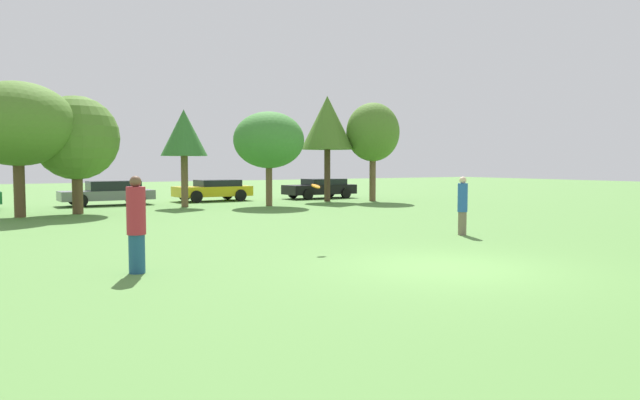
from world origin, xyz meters
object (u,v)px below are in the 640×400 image
object	(u,v)px
parked_car_black	(320,188)
tree_1	(17,124)
person_thrower	(136,224)
parked_car_grey	(109,192)
parked_car_yellow	(214,190)
frisbee	(316,186)
tree_2	(76,138)
tree_3	(184,134)
person_catcher	(463,205)
tree_4	(269,140)
tree_5	(327,123)
tree_6	(373,133)

from	to	relation	value
parked_car_black	tree_1	bearing A→B (deg)	14.24
tree_1	person_thrower	bearing A→B (deg)	-85.70
parked_car_grey	parked_car_yellow	distance (m)	5.84
person_thrower	frisbee	size ratio (longest dim) A/B	7.96
tree_1	tree_2	xyz separation A→B (m)	(2.22, 0.50, -0.49)
tree_3	person_thrower	bearing A→B (deg)	-110.86
tree_3	parked_car_grey	bearing A→B (deg)	132.63
person_catcher	tree_1	distance (m)	17.42
person_catcher	tree_1	xyz separation A→B (m)	(-10.92, 13.29, 2.79)
parked_car_grey	person_thrower	bearing A→B (deg)	78.87
tree_4	tree_5	distance (m)	4.67
tree_5	parked_car_grey	world-z (taller)	tree_5
parked_car_yellow	parked_car_black	xyz separation A→B (m)	(6.58, -0.88, -0.01)
tree_1	tree_4	world-z (taller)	tree_1
tree_1	tree_5	bearing A→B (deg)	7.39
person_catcher	parked_car_grey	size ratio (longest dim) A/B	0.38
tree_5	parked_car_yellow	world-z (taller)	tree_5
parked_car_yellow	person_thrower	bearing A→B (deg)	64.02
parked_car_grey	parked_car_yellow	world-z (taller)	parked_car_grey
tree_1	tree_2	size ratio (longest dim) A/B	1.08
tree_5	tree_3	bearing A→B (deg)	-179.55
tree_2	tree_4	xyz separation A→B (m)	(9.07, 0.13, 0.10)
parked_car_yellow	person_catcher	bearing A→B (deg)	90.53
parked_car_yellow	parked_car_black	distance (m)	6.64
person_thrower	tree_1	size ratio (longest dim) A/B	0.35
tree_6	person_thrower	bearing A→B (deg)	-137.64
tree_2	person_thrower	bearing A→B (deg)	-94.33
tree_4	parked_car_black	bearing A→B (deg)	36.80
parked_car_grey	parked_car_yellow	size ratio (longest dim) A/B	1.07
parked_car_yellow	parked_car_black	bearing A→B (deg)	170.79
frisbee	tree_2	bearing A→B (deg)	103.92
tree_1	parked_car_yellow	size ratio (longest dim) A/B	1.25
person_catcher	parked_car_yellow	size ratio (longest dim) A/B	0.41
tree_5	tree_4	bearing A→B (deg)	-162.08
parked_car_black	person_catcher	bearing A→B (deg)	70.36
person_thrower	parked_car_grey	bearing A→B (deg)	73.53
tree_4	tree_5	size ratio (longest dim) A/B	0.80
person_thrower	tree_5	distance (m)	22.25
person_thrower	tree_1	bearing A→B (deg)	87.41
parked_car_grey	tree_3	bearing A→B (deg)	131.08
tree_1	parked_car_black	xyz separation A→B (m)	(16.81, 4.75, -3.04)
tree_3	tree_5	distance (m)	8.30
tree_2	person_catcher	bearing A→B (deg)	-57.78
tree_2	tree_3	world-z (taller)	tree_2
tree_2	parked_car_grey	distance (m)	5.74
person_catcher	tree_5	xyz separation A→B (m)	(4.70, 15.32, 3.49)
person_catcher	parked_car_black	size ratio (longest dim) A/B	0.39
person_catcher	parked_car_grey	distance (m)	19.57
frisbee	tree_6	distance (m)	19.05
person_thrower	frisbee	world-z (taller)	person_thrower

